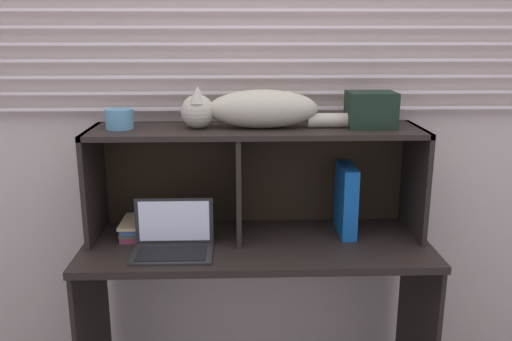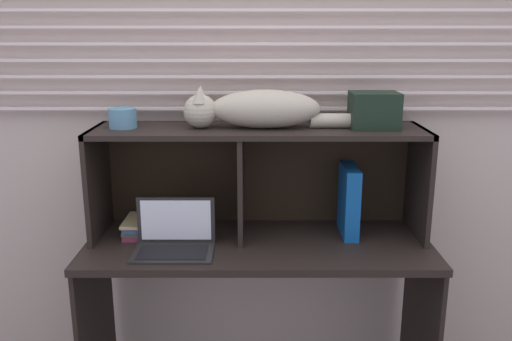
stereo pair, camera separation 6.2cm
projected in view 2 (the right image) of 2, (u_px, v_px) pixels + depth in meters
back_panel_with_blinds at (256, 104)px, 2.40m from camera, size 4.40×0.08×2.50m
desk at (256, 272)px, 2.27m from camera, size 1.43×0.55×0.72m
hutch_shelf_unit at (254, 159)px, 2.27m from camera, size 1.37×0.34×0.46m
cat at (255, 110)px, 2.18m from camera, size 0.79×0.17×0.17m
laptop at (172, 240)px, 2.13m from camera, size 0.31×0.21×0.20m
binder_upright at (346, 200)px, 2.28m from camera, size 0.06×0.22×0.30m
book_stack at (147, 226)px, 2.31m from camera, size 0.21×0.21×0.07m
small_basket at (120, 118)px, 2.19m from camera, size 0.11×0.11×0.08m
storage_box at (372, 110)px, 2.19m from camera, size 0.19×0.15×0.15m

